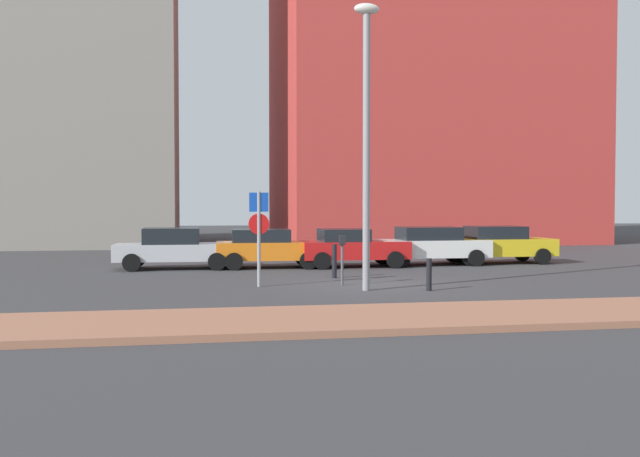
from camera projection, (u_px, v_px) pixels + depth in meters
ground_plane at (372, 285)px, 20.74m from camera, size 120.00×120.00×0.00m
sidewalk_brick at (449, 316)px, 14.46m from camera, size 40.00×3.17×0.14m
parked_car_silver at (175, 248)px, 25.84m from camera, size 4.42×2.04×1.51m
parked_car_orange at (268, 247)px, 26.29m from camera, size 4.03×2.08×1.45m
parked_car_red at (351, 247)px, 26.71m from camera, size 4.05×2.07×1.45m
parked_car_white at (431, 245)px, 27.56m from camera, size 4.38×2.00×1.49m
parked_car_yellow at (497, 244)px, 28.29m from camera, size 4.52×1.96×1.50m
parking_sign_post at (259, 227)px, 20.19m from camera, size 0.60×0.10×2.74m
parking_meter at (342, 253)px, 20.58m from camera, size 0.18×0.14×1.46m
street_lamp at (366, 125)px, 19.22m from camera, size 0.70×0.36×7.84m
traffic_bollard_near at (429, 275)px, 19.31m from camera, size 0.15×0.15×0.89m
traffic_bollard_mid at (334, 261)px, 22.63m from camera, size 0.15×0.15×1.10m
building_colorful_midrise at (424, 22)px, 45.85m from camera, size 18.82×13.88×28.56m
building_under_construction at (65, 47)px, 41.95m from camera, size 13.05×12.89×23.62m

